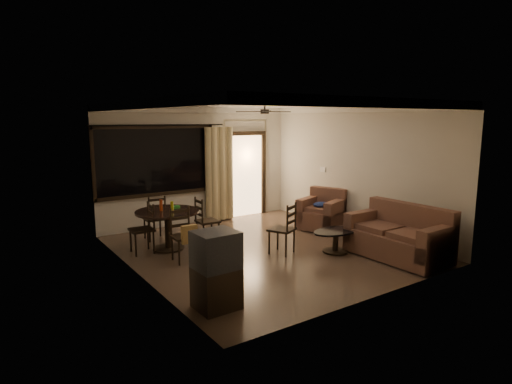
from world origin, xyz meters
TOP-DOWN VIEW (x-y plane):
  - ground at (0.00, 0.00)m, footprint 5.50×5.50m
  - room_shell at (0.59, 1.77)m, footprint 5.50×6.70m
  - dining_table at (-1.54, 1.07)m, footprint 1.23×1.23m
  - dining_chair_west at (-2.04, 1.11)m, footprint 0.44×0.44m
  - dining_chair_east at (-0.71, 1.03)m, footprint 0.44×0.44m
  - dining_chair_south at (-1.59, 0.22)m, footprint 0.44×0.50m
  - dining_chair_north at (-1.50, 1.86)m, footprint 0.44×0.44m
  - tv_cabinet at (-2.05, -1.78)m, footprint 0.58×0.51m
  - sofa at (1.76, -1.81)m, footprint 0.97×1.79m
  - armchair at (2.05, 0.55)m, footprint 1.15×1.15m
  - coffee_table at (1.02, -0.92)m, footprint 0.98×0.59m
  - side_chair at (0.13, -0.40)m, footprint 0.58×0.58m

SIDE VIEW (x-z plane):
  - ground at x=0.00m, z-range 0.00..0.00m
  - dining_chair_west at x=-2.04m, z-range -0.19..0.76m
  - dining_chair_east at x=-0.71m, z-range -0.19..0.76m
  - dining_chair_north at x=-1.50m, z-range -0.19..0.76m
  - coffee_table at x=1.02m, z-range 0.07..0.50m
  - side_chair at x=0.13m, z-range -0.20..0.78m
  - dining_chair_south at x=-1.59m, z-range -0.17..0.78m
  - armchair at x=2.05m, z-range -0.08..0.82m
  - sofa at x=1.76m, z-range -0.10..0.86m
  - tv_cabinet at x=-2.05m, z-range 0.00..1.06m
  - dining_table at x=-1.54m, z-range 0.11..1.10m
  - room_shell at x=0.59m, z-range -0.92..4.58m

